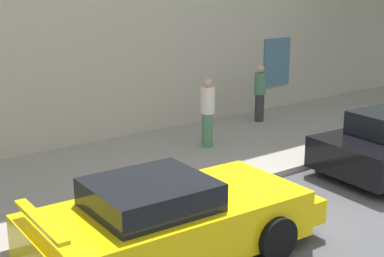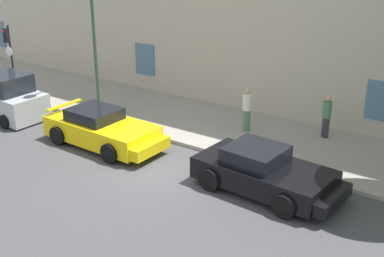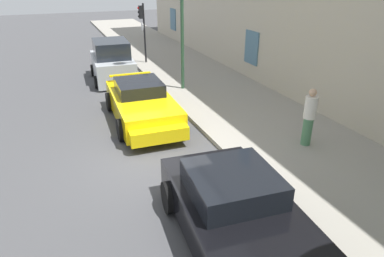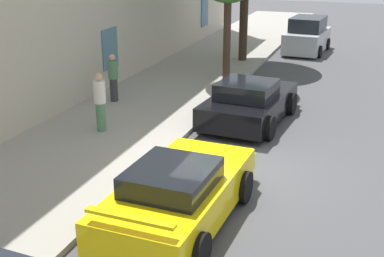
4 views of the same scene
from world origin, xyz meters
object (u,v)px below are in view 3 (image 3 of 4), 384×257
hatchback_distant (112,63)px  pedestrian_strolling (309,117)px  traffic_light (142,23)px  sportscar_yellow_flank (241,219)px  sportscar_red_lead (143,106)px

hatchback_distant → pedestrian_strolling: 10.12m
pedestrian_strolling → hatchback_distant: bearing=-156.8°
traffic_light → pedestrian_strolling: traffic_light is taller
sportscar_yellow_flank → traffic_light: size_ratio=1.48×
sportscar_yellow_flank → traffic_light: traffic_light is taller
sportscar_red_lead → traffic_light: 8.37m
sportscar_red_lead → traffic_light: bearing=164.8°
hatchback_distant → sportscar_red_lead: bearing=0.3°
sportscar_red_lead → traffic_light: size_ratio=1.51×
sportscar_yellow_flank → pedestrian_strolling: (-2.78, 3.78, 0.41)m
sportscar_red_lead → pedestrian_strolling: pedestrian_strolling is taller
traffic_light → sportscar_yellow_flank: bearing=-7.8°
sportscar_yellow_flank → hatchback_distant: 12.09m
hatchback_distant → traffic_light: 3.51m
sportscar_red_lead → hatchback_distant: bearing=-179.7°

